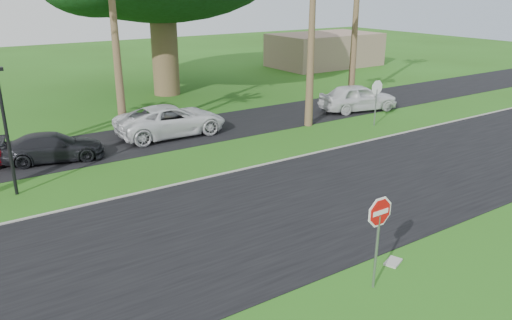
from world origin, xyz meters
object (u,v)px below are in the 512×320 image
Objects in this scene: stop_sign_near at (379,224)px; car_minivan at (171,121)px; stop_sign_far at (377,93)px; car_pickup at (358,98)px; car_dark at (53,147)px.

car_minivan is (1.46, 15.36, -1.00)m from stop_sign_near.
stop_sign_far reaches higher than car_minivan.
car_pickup is (11.70, -1.38, 0.04)m from car_minivan.
stop_sign_far is at bearing -89.32° from car_dark.
car_minivan is at bearing -69.25° from car_dark.
car_pickup is at bearing -118.99° from stop_sign_far.
stop_sign_near is 19.22m from car_pickup.
car_pickup is (1.65, 2.98, -0.96)m from stop_sign_far.
stop_sign_far is 16.40m from car_dark.
stop_sign_far is (11.50, 11.00, 0.00)m from stop_sign_near.
stop_sign_near is 15.30m from car_dark.
car_dark is (-4.46, 14.59, -1.16)m from stop_sign_near.
stop_sign_near is at bearing -149.64° from car_dark.
stop_sign_near is at bearing 149.81° from car_pickup.
stop_sign_near is 15.46m from car_minivan.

